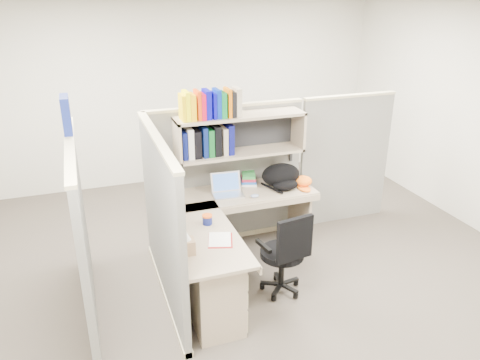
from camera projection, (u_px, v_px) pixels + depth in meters
name	position (u px, v px, depth m)	size (l,w,h in m)	color
ground	(253.00, 278.00, 4.86)	(6.00, 6.00, 0.00)	#322C27
room_shell	(255.00, 127.00, 4.24)	(6.00, 6.00, 6.00)	beige
cubicle	(205.00, 186.00, 4.80)	(3.79, 1.84, 1.95)	#5C5C58
desk	(224.00, 263.00, 4.32)	(1.74, 1.75, 0.73)	gray
laptop	(228.00, 185.00, 4.97)	(0.32, 0.32, 0.23)	silver
backpack	(283.00, 177.00, 5.16)	(0.44, 0.34, 0.26)	black
orange_cap	(303.00, 181.00, 5.24)	(0.20, 0.23, 0.11)	orange
snack_canister	(207.00, 219.00, 4.39)	(0.10, 0.10, 0.09)	navy
tissue_box	(187.00, 243.00, 3.89)	(0.13, 0.13, 0.20)	tan
mouse	(255.00, 196.00, 4.96)	(0.09, 0.06, 0.03)	#8D9FC9
paper_cup	(228.00, 182.00, 5.22)	(0.07, 0.07, 0.10)	silver
book_stack	(249.00, 178.00, 5.31)	(0.18, 0.24, 0.12)	gray
loose_paper	(220.00, 239.00, 4.14)	(0.19, 0.26, 0.00)	silver
task_chair	(284.00, 265.00, 4.50)	(0.49, 0.46, 0.89)	black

